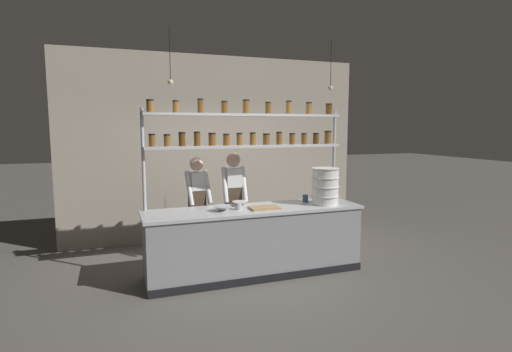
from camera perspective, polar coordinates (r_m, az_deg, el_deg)
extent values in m
plane|color=#5B5651|center=(5.68, -0.22, -13.72)|extent=(40.00, 40.00, 0.00)
cube|color=#9E9384|center=(7.26, -5.60, 3.98)|extent=(5.38, 0.12, 3.26)
cube|color=gray|center=(5.54, -0.22, -9.46)|extent=(2.92, 0.72, 0.88)
cube|color=#B7BABF|center=(5.43, -0.22, -4.80)|extent=(2.98, 0.76, 0.04)
cube|color=black|center=(5.34, 1.13, -14.52)|extent=(2.92, 0.03, 0.10)
cylinder|color=#B7BABF|center=(5.42, -15.65, -2.62)|extent=(0.04, 0.04, 2.26)
cylinder|color=#B7BABF|center=(6.28, 10.97, -1.20)|extent=(0.04, 0.04, 2.26)
cube|color=#B7BABF|center=(5.63, -1.36, 4.26)|extent=(2.82, 0.28, 0.04)
cylinder|color=brown|center=(5.36, -14.63, 4.87)|extent=(0.08, 0.08, 0.15)
cylinder|color=black|center=(5.36, -14.66, 5.76)|extent=(0.09, 0.09, 0.02)
cylinder|color=brown|center=(5.38, -12.58, 4.90)|extent=(0.09, 0.09, 0.14)
cylinder|color=black|center=(5.38, -12.60, 5.76)|extent=(0.09, 0.09, 0.02)
cylinder|color=#513314|center=(5.41, -10.52, 5.10)|extent=(0.09, 0.09, 0.17)
cylinder|color=black|center=(5.41, -10.54, 6.09)|extent=(0.09, 0.09, 0.02)
cylinder|color=brown|center=(5.44, -8.40, 5.19)|extent=(0.09, 0.09, 0.17)
cylinder|color=black|center=(5.44, -8.42, 6.20)|extent=(0.09, 0.09, 0.02)
cylinder|color=brown|center=(5.49, -6.29, 5.15)|extent=(0.10, 0.10, 0.15)
cylinder|color=black|center=(5.49, -6.30, 6.06)|extent=(0.10, 0.10, 0.02)
cylinder|color=brown|center=(5.54, -4.26, 5.12)|extent=(0.09, 0.09, 0.14)
cylinder|color=black|center=(5.54, -4.27, 5.95)|extent=(0.09, 0.09, 0.02)
cylinder|color=brown|center=(5.59, -2.38, 5.21)|extent=(0.08, 0.08, 0.15)
cylinder|color=black|center=(5.59, -2.39, 6.10)|extent=(0.08, 0.08, 0.02)
cylinder|color=brown|center=(5.66, -0.47, 5.25)|extent=(0.08, 0.08, 0.16)
cylinder|color=black|center=(5.65, -0.47, 6.15)|extent=(0.08, 0.08, 0.02)
cylinder|color=brown|center=(5.73, 1.48, 5.19)|extent=(0.10, 0.10, 0.14)
cylinder|color=black|center=(5.72, 1.48, 6.00)|extent=(0.10, 0.10, 0.02)
cylinder|color=brown|center=(5.80, 3.33, 5.33)|extent=(0.08, 0.08, 0.17)
cylinder|color=black|center=(5.80, 3.34, 6.24)|extent=(0.09, 0.09, 0.02)
cylinder|color=brown|center=(5.89, 5.18, 5.23)|extent=(0.08, 0.08, 0.14)
cylinder|color=black|center=(5.88, 5.19, 6.03)|extent=(0.08, 0.08, 0.02)
cylinder|color=brown|center=(5.97, 6.87, 5.23)|extent=(0.08, 0.08, 0.14)
cylinder|color=black|center=(5.97, 6.88, 6.01)|extent=(0.08, 0.08, 0.02)
cylinder|color=#513314|center=(6.06, 8.54, 5.24)|extent=(0.09, 0.09, 0.15)
cylinder|color=black|center=(6.06, 8.56, 6.02)|extent=(0.09, 0.09, 0.02)
cylinder|color=brown|center=(6.16, 10.21, 5.37)|extent=(0.10, 0.10, 0.18)
cylinder|color=black|center=(6.16, 10.23, 6.28)|extent=(0.10, 0.10, 0.02)
cube|color=#B7BABF|center=(5.62, -1.37, 8.71)|extent=(2.82, 0.28, 0.04)
cylinder|color=brown|center=(5.36, -14.90, 9.54)|extent=(0.09, 0.09, 0.15)
cylinder|color=black|center=(5.37, -14.92, 10.42)|extent=(0.10, 0.10, 0.02)
cylinder|color=brown|center=(5.40, -11.39, 9.59)|extent=(0.08, 0.08, 0.14)
cylinder|color=black|center=(5.40, -11.41, 10.44)|extent=(0.08, 0.08, 0.02)
cylinder|color=brown|center=(5.46, -7.93, 9.79)|extent=(0.08, 0.08, 0.17)
cylinder|color=black|center=(5.46, -7.95, 10.80)|extent=(0.08, 0.08, 0.02)
cylinder|color=brown|center=(5.54, -4.54, 9.67)|extent=(0.09, 0.09, 0.15)
cylinder|color=black|center=(5.54, -4.54, 10.54)|extent=(0.09, 0.09, 0.02)
cylinder|color=brown|center=(5.63, -1.43, 9.78)|extent=(0.09, 0.09, 0.17)
cylinder|color=black|center=(5.63, -1.43, 10.76)|extent=(0.10, 0.10, 0.02)
cylinder|color=brown|center=(5.74, 1.75, 9.60)|extent=(0.08, 0.08, 0.15)
cylinder|color=black|center=(5.74, 1.75, 10.45)|extent=(0.08, 0.08, 0.02)
cylinder|color=brown|center=(5.86, 4.69, 9.64)|extent=(0.08, 0.08, 0.17)
cylinder|color=black|center=(5.87, 4.70, 10.58)|extent=(0.08, 0.08, 0.02)
cylinder|color=brown|center=(6.00, 7.54, 9.48)|extent=(0.09, 0.09, 0.16)
cylinder|color=black|center=(6.01, 7.56, 10.33)|extent=(0.09, 0.09, 0.02)
cylinder|color=#513314|center=(6.17, 10.35, 9.30)|extent=(0.09, 0.09, 0.15)
cylinder|color=black|center=(6.17, 10.37, 10.07)|extent=(0.10, 0.10, 0.02)
cylinder|color=black|center=(6.07, -9.01, -8.66)|extent=(0.11, 0.11, 0.76)
cylinder|color=black|center=(6.14, -7.62, -8.47)|extent=(0.11, 0.11, 0.76)
cube|color=#473828|center=(5.98, -8.40, -3.55)|extent=(0.25, 0.21, 0.33)
cube|color=white|center=(5.94, -8.46, -0.72)|extent=(0.25, 0.22, 0.27)
sphere|color=beige|center=(5.91, -8.50, 1.73)|extent=(0.20, 0.20, 0.20)
cylinder|color=white|center=(5.84, -9.51, -1.75)|extent=(0.12, 0.25, 0.50)
cylinder|color=white|center=(5.95, -6.93, -1.54)|extent=(0.12, 0.25, 0.50)
cylinder|color=black|center=(6.06, -3.92, -8.48)|extent=(0.11, 0.11, 0.79)
cylinder|color=black|center=(6.10, -2.45, -8.37)|extent=(0.11, 0.11, 0.79)
cube|color=#473828|center=(5.95, -3.22, -3.19)|extent=(0.23, 0.18, 0.34)
cube|color=white|center=(5.91, -3.24, -0.24)|extent=(0.23, 0.19, 0.28)
sphere|color=tan|center=(5.88, -3.26, 2.30)|extent=(0.21, 0.21, 0.21)
cylinder|color=white|center=(5.83, -4.47, -1.28)|extent=(0.08, 0.25, 0.52)
cylinder|color=white|center=(5.90, -1.72, -1.16)|extent=(0.08, 0.25, 0.52)
cylinder|color=white|center=(5.75, 9.81, -3.43)|extent=(0.37, 0.37, 0.12)
cylinder|color=silver|center=(5.74, 9.83, -2.79)|extent=(0.39, 0.39, 0.01)
cylinder|color=white|center=(5.72, 9.84, -2.15)|extent=(0.37, 0.37, 0.12)
cylinder|color=silver|center=(5.71, 9.85, -1.51)|extent=(0.39, 0.39, 0.01)
cylinder|color=white|center=(5.71, 9.87, -0.86)|extent=(0.37, 0.37, 0.12)
cylinder|color=silver|center=(5.70, 9.88, -0.21)|extent=(0.39, 0.39, 0.01)
cylinder|color=white|center=(5.69, 9.89, 0.44)|extent=(0.37, 0.37, 0.12)
cylinder|color=silver|center=(5.68, 9.91, 1.09)|extent=(0.39, 0.39, 0.01)
cube|color=#A88456|center=(5.38, 1.21, -4.56)|extent=(0.40, 0.26, 0.02)
cylinder|color=#B2B7BC|center=(5.25, -4.87, -4.94)|extent=(0.11, 0.11, 0.01)
cone|color=#B2B7BC|center=(5.24, -4.87, -4.63)|extent=(0.25, 0.25, 0.07)
cylinder|color=silver|center=(5.58, -2.30, -4.20)|extent=(0.10, 0.10, 0.01)
cone|color=silver|center=(5.57, -2.30, -3.95)|extent=(0.22, 0.22, 0.06)
cylinder|color=#B2B7BC|center=(5.31, -2.52, -4.34)|extent=(0.08, 0.08, 0.09)
cylinder|color=#334C70|center=(5.89, 7.06, -3.19)|extent=(0.08, 0.08, 0.11)
cylinder|color=black|center=(5.13, -12.21, 16.63)|extent=(0.01, 0.01, 0.66)
sphere|color=#F9E5B2|center=(5.08, -12.11, 12.97)|extent=(0.07, 0.07, 0.07)
cylinder|color=black|center=(5.85, 10.66, 15.45)|extent=(0.01, 0.01, 0.66)
sphere|color=#F9E5B2|center=(5.81, 10.59, 12.23)|extent=(0.07, 0.07, 0.07)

